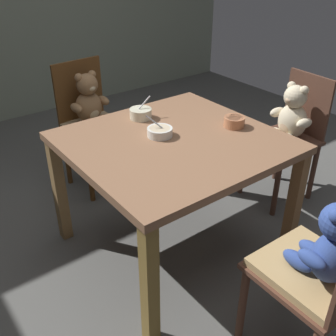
# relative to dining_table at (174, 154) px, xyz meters

# --- Properties ---
(ground_plane) EXTENTS (5.20, 5.20, 0.04)m
(ground_plane) POSITION_rel_dining_table_xyz_m (0.00, 0.00, -0.64)
(ground_plane) COLOR #565653
(dining_table) EXTENTS (1.06, 1.01, 0.71)m
(dining_table) POSITION_rel_dining_table_xyz_m (0.00, 0.00, 0.00)
(dining_table) COLOR brown
(dining_table) RESTS_ON ground_plane
(teddy_chair_far_center) EXTENTS (0.43, 0.40, 0.90)m
(teddy_chair_far_center) POSITION_rel_dining_table_xyz_m (-0.01, 0.93, -0.07)
(teddy_chair_far_center) COLOR brown
(teddy_chair_far_center) RESTS_ON ground_plane
(teddy_chair_near_right) EXTENTS (0.44, 0.41, 0.86)m
(teddy_chair_near_right) POSITION_rel_dining_table_xyz_m (0.96, -0.02, -0.08)
(teddy_chair_near_right) COLOR #523327
(teddy_chair_near_right) RESTS_ON ground_plane
(teddy_chair_near_front) EXTENTS (0.41, 0.43, 0.90)m
(teddy_chair_near_front) POSITION_rel_dining_table_xyz_m (0.01, -0.93, -0.08)
(teddy_chair_near_front) COLOR #533224
(teddy_chair_near_front) RESTS_ON ground_plane
(porridge_bowl_white_center) EXTENTS (0.13, 0.13, 0.11)m
(porridge_bowl_white_center) POSITION_rel_dining_table_xyz_m (-0.04, 0.07, 0.11)
(porridge_bowl_white_center) COLOR silver
(porridge_bowl_white_center) RESTS_ON dining_table
(porridge_bowl_cream_far_center) EXTENTS (0.14, 0.13, 0.12)m
(porridge_bowl_cream_far_center) POSITION_rel_dining_table_xyz_m (0.02, 0.33, 0.12)
(porridge_bowl_cream_far_center) COLOR beige
(porridge_bowl_cream_far_center) RESTS_ON dining_table
(porridge_bowl_terracotta_near_right) EXTENTS (0.12, 0.12, 0.06)m
(porridge_bowl_terracotta_near_right) POSITION_rel_dining_table_xyz_m (0.36, -0.08, 0.12)
(porridge_bowl_terracotta_near_right) COLOR #BB7650
(porridge_bowl_terracotta_near_right) RESTS_ON dining_table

